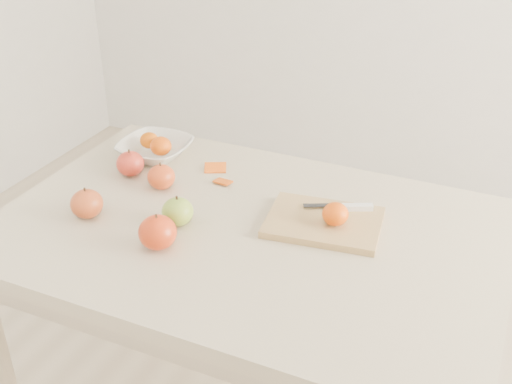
% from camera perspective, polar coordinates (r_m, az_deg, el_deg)
% --- Properties ---
extents(table, '(1.20, 0.80, 0.75)m').
position_cam_1_polar(table, '(1.58, -0.75, -6.14)').
color(table, '#C7B896').
rests_on(table, ground).
extents(cutting_board, '(0.29, 0.23, 0.02)m').
position_cam_1_polar(cutting_board, '(1.54, 6.04, -2.70)').
color(cutting_board, tan).
rests_on(cutting_board, table).
extents(board_tangerine, '(0.06, 0.06, 0.05)m').
position_cam_1_polar(board_tangerine, '(1.50, 7.07, -1.96)').
color(board_tangerine, '#D65D07').
rests_on(board_tangerine, cutting_board).
extents(fruit_bowl, '(0.20, 0.20, 0.05)m').
position_cam_1_polar(fruit_bowl, '(1.87, -8.95, 3.76)').
color(fruit_bowl, white).
rests_on(fruit_bowl, table).
extents(bowl_tangerine_near, '(0.05, 0.05, 0.05)m').
position_cam_1_polar(bowl_tangerine_near, '(1.88, -9.48, 4.56)').
color(bowl_tangerine_near, '#D76607').
rests_on(bowl_tangerine_near, fruit_bowl).
extents(bowl_tangerine_far, '(0.06, 0.06, 0.05)m').
position_cam_1_polar(bowl_tangerine_far, '(1.83, -8.46, 4.07)').
color(bowl_tangerine_far, '#CF4107').
rests_on(bowl_tangerine_far, fruit_bowl).
extents(orange_peel_a, '(0.07, 0.07, 0.01)m').
position_cam_1_polar(orange_peel_a, '(1.79, -3.63, 2.04)').
color(orange_peel_a, '#EA5B10').
rests_on(orange_peel_a, table).
extents(orange_peel_b, '(0.05, 0.04, 0.01)m').
position_cam_1_polar(orange_peel_b, '(1.72, -2.96, 0.86)').
color(orange_peel_b, '#CB4E0E').
rests_on(orange_peel_b, table).
extents(paring_knife, '(0.16, 0.08, 0.01)m').
position_cam_1_polar(paring_knife, '(1.58, 8.50, -1.32)').
color(paring_knife, white).
rests_on(paring_knife, cutting_board).
extents(apple_green, '(0.08, 0.08, 0.07)m').
position_cam_1_polar(apple_green, '(1.53, -6.98, -1.74)').
color(apple_green, '#679F23').
rests_on(apple_green, table).
extents(apple_red_c, '(0.09, 0.09, 0.08)m').
position_cam_1_polar(apple_red_c, '(1.45, -8.74, -3.57)').
color(apple_red_c, maroon).
rests_on(apple_red_c, table).
extents(apple_red_d, '(0.08, 0.08, 0.07)m').
position_cam_1_polar(apple_red_d, '(1.60, -14.81, -1.02)').
color(apple_red_d, maroon).
rests_on(apple_red_d, table).
extents(apple_red_b, '(0.07, 0.07, 0.07)m').
position_cam_1_polar(apple_red_b, '(1.70, -8.41, 1.34)').
color(apple_red_b, '#A6150F').
rests_on(apple_red_b, table).
extents(apple_red_a, '(0.08, 0.08, 0.07)m').
position_cam_1_polar(apple_red_a, '(1.78, -11.12, 2.49)').
color(apple_red_a, maroon).
rests_on(apple_red_a, table).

